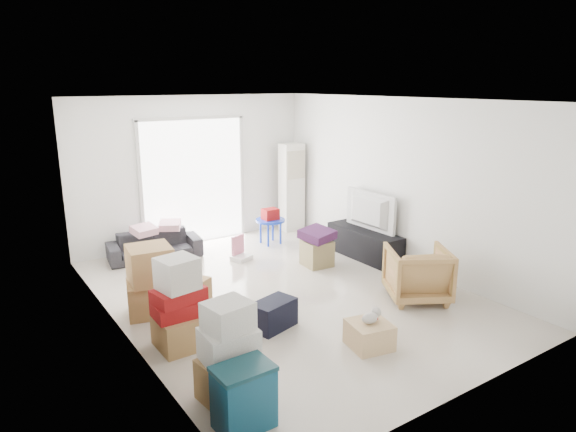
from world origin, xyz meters
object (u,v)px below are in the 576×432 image
(sofa, at_px, (154,241))
(kids_table, at_px, (270,219))
(armchair, at_px, (418,271))
(storage_bins, at_px, (244,397))
(ottoman, at_px, (317,253))
(tv_console, at_px, (364,244))
(wood_crate, at_px, (369,335))
(television, at_px, (365,226))
(ac_tower, at_px, (292,187))

(sofa, relative_size, kids_table, 2.30)
(sofa, bearing_deg, armchair, -49.00)
(armchair, distance_m, kids_table, 3.28)
(armchair, distance_m, storage_bins, 3.49)
(sofa, relative_size, armchair, 1.88)
(armchair, bearing_deg, ottoman, -49.04)
(tv_console, bearing_deg, wood_crate, -131.13)
(sofa, bearing_deg, storage_bins, -93.14)
(ottoman, relative_size, wood_crate, 0.95)
(sofa, height_order, kids_table, kids_table)
(sofa, height_order, wood_crate, sofa)
(television, xyz_separation_m, kids_table, (-0.91, 1.56, -0.09))
(ottoman, distance_m, wood_crate, 2.71)
(ac_tower, bearing_deg, wood_crate, -114.00)
(tv_console, xyz_separation_m, television, (0.00, 0.00, 0.32))
(armchair, xyz_separation_m, ottoman, (-0.34, 1.84, -0.20))
(storage_bins, bearing_deg, armchair, 17.65)
(television, xyz_separation_m, wood_crate, (-2.04, -2.33, -0.42))
(tv_console, relative_size, kids_table, 2.21)
(ac_tower, relative_size, tv_console, 1.18)
(storage_bins, xyz_separation_m, ottoman, (2.99, 2.90, -0.08))
(sofa, height_order, storage_bins, sofa)
(storage_bins, height_order, ottoman, storage_bins)
(storage_bins, distance_m, ottoman, 4.16)
(tv_console, distance_m, wood_crate, 3.10)
(television, height_order, wood_crate, television)
(ac_tower, distance_m, wood_crate, 4.94)
(armchair, bearing_deg, tv_console, -78.05)
(storage_bins, xyz_separation_m, wood_crate, (1.86, 0.43, -0.15))
(kids_table, bearing_deg, ottoman, -90.00)
(storage_bins, height_order, wood_crate, storage_bins)
(television, xyz_separation_m, ottoman, (-0.91, 0.14, -0.35))
(sofa, xyz_separation_m, wood_crate, (0.95, -4.31, -0.15))
(kids_table, bearing_deg, tv_console, -59.77)
(ac_tower, relative_size, storage_bins, 2.99)
(tv_console, xyz_separation_m, armchair, (-0.57, -1.70, 0.16))
(tv_console, xyz_separation_m, wood_crate, (-2.04, -2.33, -0.10))
(ottoman, bearing_deg, television, -8.48)
(kids_table, xyz_separation_m, wood_crate, (-1.13, -3.90, -0.33))
(tv_console, relative_size, wood_crate, 3.33)
(ac_tower, distance_m, tv_console, 2.22)
(tv_console, bearing_deg, ac_tower, 91.34)
(armchair, height_order, storage_bins, armchair)
(armchair, bearing_deg, wood_crate, 53.83)
(kids_table, bearing_deg, armchair, -84.11)
(ottoman, xyz_separation_m, kids_table, (0.00, 1.43, 0.27))
(sofa, distance_m, kids_table, 2.12)
(storage_bins, distance_m, wood_crate, 1.92)
(ac_tower, xyz_separation_m, kids_table, (-0.86, -0.57, -0.40))
(television, xyz_separation_m, sofa, (-2.98, 1.98, -0.27))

